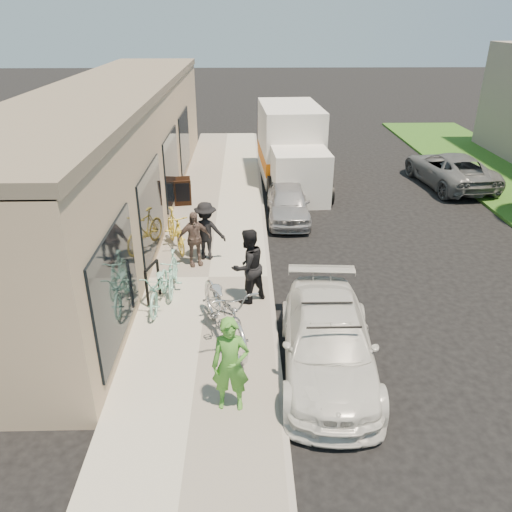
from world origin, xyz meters
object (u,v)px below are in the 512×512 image
object	(u,v)px
cruiser_bike_a	(173,272)
bystander_a	(206,231)
woman_rider	(231,365)
sedan_silver	(288,203)
sedan_white	(328,342)
moving_truck	(291,150)
cruiser_bike_c	(175,230)
sandwich_board	(183,192)
man_standing	(248,266)
cruiser_bike_b	(159,287)
bystander_b	(194,239)
bike_rack	(152,279)
far_car_gray	(449,169)
tandem_bike	(225,309)

from	to	relation	value
cruiser_bike_a	bystander_a	xyz separation A→B (m)	(0.69, 1.73, 0.33)
woman_rider	sedan_silver	bearing A→B (deg)	82.73
sedan_white	cruiser_bike_a	xyz separation A→B (m)	(-3.27, 2.88, 0.00)
moving_truck	woman_rider	world-z (taller)	moving_truck
moving_truck	cruiser_bike_c	size ratio (longest dim) A/B	3.27
sandwich_board	man_standing	xyz separation A→B (m)	(2.21, -6.47, 0.40)
sedan_white	woman_rider	distance (m)	2.16
cruiser_bike_a	cruiser_bike_b	bearing A→B (deg)	-109.09
sandwich_board	bystander_a	distance (m)	4.36
cruiser_bike_b	bystander_b	size ratio (longest dim) A/B	1.16
sedan_white	sandwich_board	bearing A→B (deg)	116.62
sedan_white	cruiser_bike_c	world-z (taller)	cruiser_bike_c
cruiser_bike_b	bystander_a	distance (m)	2.60
sedan_silver	cruiser_bike_c	distance (m)	4.25
bike_rack	moving_truck	bearing A→B (deg)	67.34
cruiser_bike_c	cruiser_bike_a	bearing A→B (deg)	-105.46
sandwich_board	sedan_white	size ratio (longest dim) A/B	0.22
woman_rider	bystander_a	world-z (taller)	woman_rider
sedan_white	bystander_a	xyz separation A→B (m)	(-2.58, 4.61, 0.34)
sedan_white	cruiser_bike_a	size ratio (longest dim) A/B	2.78
far_car_gray	cruiser_bike_b	world-z (taller)	far_car_gray
sandwich_board	far_car_gray	bearing A→B (deg)	5.48
man_standing	moving_truck	bearing A→B (deg)	-138.39
moving_truck	man_standing	bearing A→B (deg)	-103.55
moving_truck	far_car_gray	size ratio (longest dim) A/B	1.29
moving_truck	cruiser_bike_b	xyz separation A→B (m)	(-3.83, -9.75, -0.70)
far_car_gray	bystander_a	size ratio (longest dim) A/B	2.94
sedan_white	cruiser_bike_a	distance (m)	4.36
tandem_bike	bystander_b	size ratio (longest dim) A/B	1.73
sedan_silver	tandem_bike	size ratio (longest dim) A/B	1.30
bike_rack	man_standing	distance (m)	2.21
man_standing	bystander_a	world-z (taller)	man_standing
bystander_a	woman_rider	bearing A→B (deg)	105.11
cruiser_bike_b	bystander_a	size ratio (longest dim) A/B	1.07
sandwich_board	tandem_bike	world-z (taller)	tandem_bike
far_car_gray	man_standing	xyz separation A→B (m)	(-8.04, -8.99, 0.38)
sedan_white	cruiser_bike_b	bearing A→B (deg)	151.74
far_car_gray	woman_rider	distance (m)	15.02
far_car_gray	bystander_b	xyz separation A→B (m)	(-9.44, -7.11, 0.24)
moving_truck	bystander_b	bearing A→B (deg)	-115.39
bike_rack	tandem_bike	distance (m)	2.29
cruiser_bike_a	bystander_a	bearing A→B (deg)	67.29
sedan_white	far_car_gray	xyz separation A→B (m)	(6.56, 11.34, 0.04)
sedan_white	moving_truck	world-z (taller)	moving_truck
woman_rider	cruiser_bike_a	distance (m)	4.30
woman_rider	bystander_b	bearing A→B (deg)	104.73
bystander_a	man_standing	bearing A→B (deg)	123.29
moving_truck	sedan_white	bearing A→B (deg)	-94.45
sedan_silver	bystander_b	bearing A→B (deg)	-126.19
sedan_silver	cruiser_bike_a	world-z (taller)	sedan_silver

